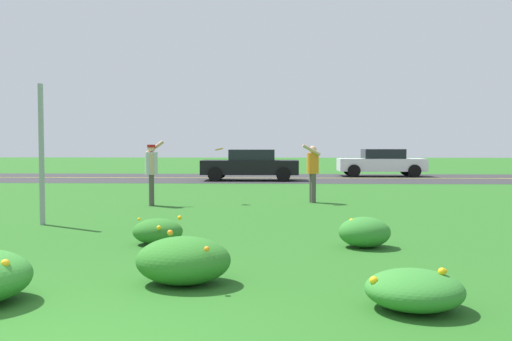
{
  "coord_description": "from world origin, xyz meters",
  "views": [
    {
      "loc": [
        1.87,
        -3.93,
        1.61
      ],
      "look_at": [
        1.4,
        8.45,
        1.05
      ],
      "focal_mm": 38.08,
      "sensor_mm": 36.0,
      "label": 1
    }
  ],
  "objects_px": {
    "sign_post_near_path": "(42,155)",
    "car_black_center_right": "(251,165)",
    "frisbee_orange": "(219,149)",
    "person_thrower_red_cap_gray_shirt": "(152,168)",
    "person_catcher_orange_shirt": "(313,169)",
    "car_white_center_left": "(381,162)"
  },
  "relations": [
    {
      "from": "sign_post_near_path",
      "to": "person_thrower_red_cap_gray_shirt",
      "type": "distance_m",
      "value": 3.91
    },
    {
      "from": "sign_post_near_path",
      "to": "car_black_center_right",
      "type": "relative_size",
      "value": 0.64
    },
    {
      "from": "car_white_center_left",
      "to": "car_black_center_right",
      "type": "bearing_deg",
      "value": -151.69
    },
    {
      "from": "sign_post_near_path",
      "to": "frisbee_orange",
      "type": "bearing_deg",
      "value": 53.89
    },
    {
      "from": "person_catcher_orange_shirt",
      "to": "frisbee_orange",
      "type": "height_order",
      "value": "person_catcher_orange_shirt"
    },
    {
      "from": "frisbee_orange",
      "to": "car_black_center_right",
      "type": "xyz_separation_m",
      "value": [
        0.4,
        10.14,
        -0.78
      ]
    },
    {
      "from": "sign_post_near_path",
      "to": "car_black_center_right",
      "type": "bearing_deg",
      "value": 76.13
    },
    {
      "from": "sign_post_near_path",
      "to": "car_black_center_right",
      "type": "distance_m",
      "value": 14.94
    },
    {
      "from": "person_catcher_orange_shirt",
      "to": "sign_post_near_path",
      "type": "bearing_deg",
      "value": -141.89
    },
    {
      "from": "person_thrower_red_cap_gray_shirt",
      "to": "frisbee_orange",
      "type": "height_order",
      "value": "person_thrower_red_cap_gray_shirt"
    },
    {
      "from": "sign_post_near_path",
      "to": "car_white_center_left",
      "type": "height_order",
      "value": "sign_post_near_path"
    },
    {
      "from": "sign_post_near_path",
      "to": "car_white_center_left",
      "type": "xyz_separation_m",
      "value": [
        10.37,
        18.15,
        -0.7
      ]
    },
    {
      "from": "person_thrower_red_cap_gray_shirt",
      "to": "car_black_center_right",
      "type": "xyz_separation_m",
      "value": [
        2.15,
        10.88,
        -0.27
      ]
    },
    {
      "from": "sign_post_near_path",
      "to": "person_catcher_orange_shirt",
      "type": "relative_size",
      "value": 1.72
    },
    {
      "from": "person_catcher_orange_shirt",
      "to": "person_thrower_red_cap_gray_shirt",
      "type": "bearing_deg",
      "value": -167.74
    },
    {
      "from": "sign_post_near_path",
      "to": "person_catcher_orange_shirt",
      "type": "bearing_deg",
      "value": 38.11
    },
    {
      "from": "frisbee_orange",
      "to": "car_white_center_left",
      "type": "relative_size",
      "value": 0.05
    },
    {
      "from": "frisbee_orange",
      "to": "car_black_center_right",
      "type": "bearing_deg",
      "value": 87.73
    },
    {
      "from": "car_white_center_left",
      "to": "person_thrower_red_cap_gray_shirt",
      "type": "bearing_deg",
      "value": -121.61
    },
    {
      "from": "person_thrower_red_cap_gray_shirt",
      "to": "car_white_center_left",
      "type": "height_order",
      "value": "person_thrower_red_cap_gray_shirt"
    },
    {
      "from": "person_catcher_orange_shirt",
      "to": "car_white_center_left",
      "type": "height_order",
      "value": "person_catcher_orange_shirt"
    },
    {
      "from": "sign_post_near_path",
      "to": "person_thrower_red_cap_gray_shirt",
      "type": "height_order",
      "value": "sign_post_near_path"
    }
  ]
}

